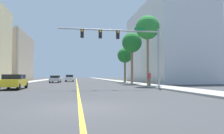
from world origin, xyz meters
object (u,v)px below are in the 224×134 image
car_yellow (14,81)px  car_silver (55,79)px  palm_near (148,28)px  palm_far (125,56)px  car_white (70,78)px  pedestrian (149,78)px  palm_mid (132,43)px  street_lamp (16,52)px  traffic_signal_mast (126,42)px

car_yellow → car_silver: car_yellow is taller
car_silver → palm_near: bearing=-48.3°
palm_far → car_yellow: palm_far is taller
palm_near → car_white: size_ratio=1.98×
car_white → pedestrian: (10.20, -24.05, 0.22)m
palm_near → car_white: palm_near is taller
palm_mid → street_lamp: bearing=-177.6°
car_yellow → palm_near: bearing=-169.0°
street_lamp → car_silver: street_lamp is taller
street_lamp → car_white: 18.93m
traffic_signal_mast → palm_near: palm_near is taller
pedestrian → palm_near: bearing=10.6°
traffic_signal_mast → palm_far: size_ratio=1.61×
palm_mid → traffic_signal_mast: bearing=-108.9°
pedestrian → palm_mid: bearing=23.8°
palm_mid → palm_far: 6.43m
street_lamp → traffic_signal_mast: bearing=-37.4°
palm_near → pedestrian: bearing=-102.8°
palm_near → car_white: 25.93m
palm_mid → car_silver: size_ratio=1.76×
street_lamp → palm_near: size_ratio=0.92×
palm_far → palm_mid: bearing=-93.6°
palm_near → car_silver: (-12.97, 15.60, -6.74)m
street_lamp → car_yellow: street_lamp is taller
palm_near → palm_far: (0.06, 12.54, -2.35)m
traffic_signal_mast → pedestrian: traffic_signal_mast is taller
car_silver → car_white: bearing=72.8°
traffic_signal_mast → palm_far: bearing=76.5°
street_lamp → car_silver: (4.38, 10.05, -3.98)m
palm_far → pedestrian: (-0.35, -13.83, -4.12)m
street_lamp → palm_near: palm_near is taller
palm_mid → pedestrian: bearing=-89.7°
palm_near → pedestrian: (-0.29, -1.29, -6.47)m
car_yellow → car_white: bearing=-101.5°
palm_mid → pedestrian: (0.04, -7.56, -5.50)m
palm_near → car_silver: 21.38m
palm_far → car_white: size_ratio=1.43×
street_lamp → car_white: (6.86, 17.20, -3.92)m
palm_far → pedestrian: size_ratio=3.80×
traffic_signal_mast → car_yellow: size_ratio=2.37×
palm_mid → palm_near: bearing=-86.9°
palm_far → street_lamp: bearing=-158.1°
car_silver → car_yellow: bearing=-94.5°
car_silver → pedestrian: size_ratio=2.68×
palm_near → pedestrian: 6.60m
palm_mid → car_yellow: 18.54m
palm_mid → car_silver: 16.74m
car_silver → palm_far: bearing=-11.3°
palm_mid → pedestrian: palm_mid is taller
palm_near → car_silver: bearing=129.7°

